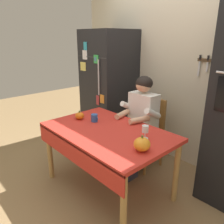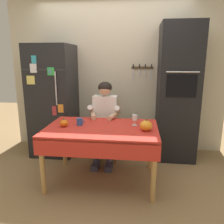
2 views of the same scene
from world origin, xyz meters
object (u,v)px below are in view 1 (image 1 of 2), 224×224
(wine_glass, at_px, (145,130))
(pumpkin_large, at_px, (142,144))
(seated_person, at_px, (140,117))
(dining_table, at_px, (106,138))
(coffee_mug, at_px, (94,118))
(pumpkin_medium, at_px, (80,116))
(refrigerator, at_px, (109,89))
(chair_behind_person, at_px, (148,129))

(wine_glass, bearing_deg, pumpkin_large, -56.44)
(seated_person, bearing_deg, pumpkin_large, -47.77)
(dining_table, xyz_separation_m, wine_glass, (0.41, 0.15, 0.18))
(coffee_mug, relative_size, wine_glass, 0.76)
(seated_person, height_order, pumpkin_medium, seated_person)
(dining_table, distance_m, coffee_mug, 0.33)
(coffee_mug, relative_size, pumpkin_medium, 0.96)
(refrigerator, height_order, coffee_mug, refrigerator)
(refrigerator, relative_size, wine_glass, 13.02)
(coffee_mug, bearing_deg, refrigerator, 128.95)
(dining_table, height_order, chair_behind_person, chair_behind_person)
(refrigerator, xyz_separation_m, pumpkin_large, (1.50, -0.94, -0.10))
(dining_table, bearing_deg, refrigerator, 137.09)
(refrigerator, bearing_deg, dining_table, -42.91)
(chair_behind_person, bearing_deg, pumpkin_large, -54.78)
(chair_behind_person, xyz_separation_m, pumpkin_medium, (-0.43, -0.81, 0.27))
(refrigerator, relative_size, pumpkin_medium, 16.42)
(dining_table, xyz_separation_m, coffee_mug, (-0.30, 0.07, 0.13))
(wine_glass, distance_m, pumpkin_large, 0.25)
(dining_table, xyz_separation_m, chair_behind_person, (-0.05, 0.79, -0.14))
(coffee_mug, bearing_deg, wine_glass, 6.44)
(dining_table, relative_size, wine_glass, 10.13)
(wine_glass, bearing_deg, refrigerator, 151.75)
(wine_glass, xyz_separation_m, pumpkin_large, (0.14, -0.21, -0.03))
(dining_table, bearing_deg, seated_person, 94.88)
(dining_table, distance_m, seated_person, 0.61)
(wine_glass, distance_m, pumpkin_medium, 0.90)
(refrigerator, distance_m, chair_behind_person, 0.98)
(refrigerator, height_order, pumpkin_medium, refrigerator)
(coffee_mug, bearing_deg, pumpkin_medium, -154.69)
(refrigerator, height_order, wine_glass, refrigerator)
(dining_table, height_order, seated_person, seated_person)
(coffee_mug, xyz_separation_m, pumpkin_medium, (-0.18, -0.09, -0.00))
(wine_glass, bearing_deg, chair_behind_person, 125.75)
(seated_person, relative_size, wine_glass, 9.01)
(chair_behind_person, relative_size, pumpkin_large, 6.30)
(pumpkin_large, bearing_deg, seated_person, 132.23)
(seated_person, distance_m, wine_glass, 0.65)
(pumpkin_large, relative_size, pumpkin_medium, 1.35)
(refrigerator, distance_m, dining_table, 1.32)
(dining_table, height_order, wine_glass, wine_glass)
(coffee_mug, bearing_deg, seated_person, 65.32)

